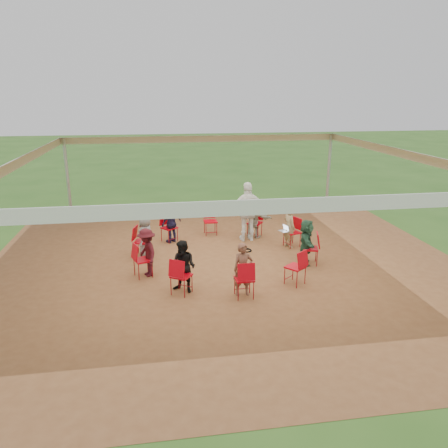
{
  "coord_description": "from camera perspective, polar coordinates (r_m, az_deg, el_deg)",
  "views": [
    {
      "loc": [
        -1.79,
        -11.39,
        4.54
      ],
      "look_at": [
        0.04,
        0.3,
        0.98
      ],
      "focal_mm": 35.0,
      "sensor_mm": 36.0,
      "label": 1
    }
  ],
  "objects": [
    {
      "name": "ground",
      "position": [
        12.39,
        0.03,
        -4.73
      ],
      "size": [
        80.0,
        80.0,
        0.0
      ],
      "primitive_type": "plane",
      "color": "#2D571B",
      "rests_on": "ground"
    },
    {
      "name": "dirt_patch",
      "position": [
        12.39,
        0.03,
        -4.7
      ],
      "size": [
        13.0,
        13.0,
        0.0
      ],
      "primitive_type": "plane",
      "color": "brown",
      "rests_on": "ground"
    },
    {
      "name": "tent",
      "position": [
        11.73,
        0.03,
        6.12
      ],
      "size": [
        10.33,
        10.33,
        3.0
      ],
      "color": "#B2B2B7",
      "rests_on": "ground"
    },
    {
      "name": "chair_0",
      "position": [
        13.49,
        8.89,
        -1.09
      ],
      "size": [
        0.56,
        0.55,
        0.9
      ],
      "primitive_type": null,
      "rotation": [
        0.0,
        0.0,
        1.92
      ],
      "color": "#BB020F",
      "rests_on": "ground"
    },
    {
      "name": "chair_1",
      "position": [
        14.32,
        4.04,
        0.13
      ],
      "size": [
        0.59,
        0.6,
        0.9
      ],
      "primitive_type": null,
      "rotation": [
        0.0,
        0.0,
        2.55
      ],
      "color": "#BB020F",
      "rests_on": "ground"
    },
    {
      "name": "chair_2",
      "position": [
        14.46,
        -1.78,
        0.33
      ],
      "size": [
        0.44,
        0.46,
        0.9
      ],
      "primitive_type": null,
      "rotation": [
        0.0,
        0.0,
        -3.1
      ],
      "color": "#BB020F",
      "rests_on": "ground"
    },
    {
      "name": "chair_3",
      "position": [
        13.88,
        -7.17,
        -0.51
      ],
      "size": [
        0.6,
        0.61,
        0.9
      ],
      "primitive_type": null,
      "rotation": [
        0.0,
        0.0,
        -2.48
      ],
      "color": "#BB020F",
      "rests_on": "ground"
    },
    {
      "name": "chair_4",
      "position": [
        12.72,
        -10.66,
        -2.28
      ],
      "size": [
        0.54,
        0.52,
        0.9
      ],
      "primitive_type": null,
      "rotation": [
        0.0,
        0.0,
        -1.85
      ],
      "color": "#BB020F",
      "rests_on": "ground"
    },
    {
      "name": "chair_5",
      "position": [
        11.34,
        -10.55,
        -4.67
      ],
      "size": [
        0.56,
        0.55,
        0.9
      ],
      "primitive_type": null,
      "rotation": [
        0.0,
        0.0,
        -1.22
      ],
      "color": "#BB020F",
      "rests_on": "ground"
    },
    {
      "name": "chair_6",
      "position": [
        10.28,
        -5.6,
        -6.77
      ],
      "size": [
        0.59,
        0.6,
        0.9
      ],
      "primitive_type": null,
      "rotation": [
        0.0,
        0.0,
        -0.59
      ],
      "color": "#BB020F",
      "rests_on": "ground"
    },
    {
      "name": "chair_7",
      "position": [
        10.08,
        2.65,
        -7.2
      ],
      "size": [
        0.44,
        0.46,
        0.9
      ],
      "primitive_type": null,
      "rotation": [
        0.0,
        0.0,
        0.04
      ],
      "color": "#BB020F",
      "rests_on": "ground"
    },
    {
      "name": "chair_8",
      "position": [
        10.86,
        9.3,
        -5.59
      ],
      "size": [
        0.6,
        0.61,
        0.9
      ],
      "primitive_type": null,
      "rotation": [
        0.0,
        0.0,
        0.67
      ],
      "color": "#BB020F",
      "rests_on": "ground"
    },
    {
      "name": "chair_9",
      "position": [
        12.19,
        11.2,
        -3.16
      ],
      "size": [
        0.54,
        0.52,
        0.9
      ],
      "primitive_type": null,
      "rotation": [
        0.0,
        0.0,
        1.29
      ],
      "color": "#BB020F",
      "rests_on": "ground"
    },
    {
      "name": "person_seated_0",
      "position": [
        13.36,
        8.52,
        -0.4
      ],
      "size": [
        0.44,
        0.54,
        1.26
      ],
      "primitive_type": "imported",
      "rotation": [
        0.0,
        0.0,
        1.92
      ],
      "color": "#9A875C",
      "rests_on": "ground"
    },
    {
      "name": "person_seated_1",
      "position": [
        14.16,
        3.88,
        0.73
      ],
      "size": [
        1.22,
        1.02,
        1.26
      ],
      "primitive_type": "imported",
      "rotation": [
        0.0,
        0.0,
        2.55
      ],
      "color": "#ACA997",
      "rests_on": "ground"
    },
    {
      "name": "person_seated_2",
      "position": [
        13.73,
        -6.88,
        0.14
      ],
      "size": [
        0.82,
        0.76,
        1.26
      ],
      "primitive_type": "imported",
      "rotation": [
        0.0,
        0.0,
        -2.48
      ],
      "color": "#1F1B3C",
      "rests_on": "ground"
    },
    {
      "name": "person_seated_3",
      "position": [
        12.63,
        -10.19,
        -1.5
      ],
      "size": [
        0.5,
        0.69,
        1.26
      ],
      "primitive_type": "imported",
      "rotation": [
        0.0,
        0.0,
        -1.85
      ],
      "color": "gray",
      "rests_on": "ground"
    },
    {
      "name": "person_seated_4",
      "position": [
        11.31,
        -10.03,
        -3.68
      ],
      "size": [
        0.66,
        0.91,
        1.26
      ],
      "primitive_type": "imported",
      "rotation": [
        0.0,
        0.0,
        -1.22
      ],
      "color": "#3E0D14",
      "rests_on": "ground"
    },
    {
      "name": "person_seated_5",
      "position": [
        10.3,
        -5.29,
        -5.58
      ],
      "size": [
        0.71,
        0.64,
        1.26
      ],
      "primitive_type": "imported",
      "rotation": [
        0.0,
        0.0,
        -0.59
      ],
      "color": "black",
      "rests_on": "ground"
    },
    {
      "name": "person_seated_6",
      "position": [
        10.11,
        2.5,
        -5.96
      ],
      "size": [
        0.47,
        0.32,
        1.26
      ],
      "primitive_type": "imported",
      "rotation": [
        0.0,
        0.0,
        0.04
      ],
      "color": "brown",
      "rests_on": "ground"
    },
    {
      "name": "person_seated_7",
      "position": [
        12.12,
        10.69,
        -2.31
      ],
      "size": [
        0.74,
        1.25,
        1.26
      ],
      "primitive_type": "imported",
      "rotation": [
        0.0,
        0.0,
        1.29
      ],
      "color": "#244E37",
      "rests_on": "ground"
    },
    {
      "name": "standing_person",
      "position": [
        13.75,
        3.16,
        1.61
      ],
      "size": [
        1.13,
        0.61,
        1.89
      ],
      "primitive_type": "imported",
      "rotation": [
        0.0,
        0.0,
        3.18
      ],
      "color": "white",
      "rests_on": "ground"
    },
    {
      "name": "cable_coil",
      "position": [
        13.09,
        2.92,
        -3.45
      ],
      "size": [
        0.37,
        0.37,
        0.03
      ],
      "rotation": [
        0.0,
        0.0,
        0.05
      ],
      "color": "black",
      "rests_on": "ground"
    },
    {
      "name": "laptop",
      "position": [
        13.28,
        7.94,
        -0.68
      ],
      "size": [
        0.32,
        0.35,
        0.2
      ],
      "rotation": [
        0.0,
        0.0,
        1.92
      ],
      "color": "#B7B7BC",
      "rests_on": "ground"
    }
  ]
}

